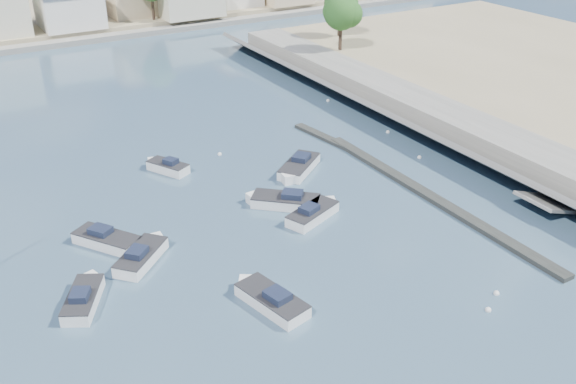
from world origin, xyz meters
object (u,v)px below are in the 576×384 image
(motorboat_b, at_px, (143,255))
(motorboat_d, at_px, (298,168))
(motorboat_a, at_px, (269,299))
(motorboat_e, at_px, (84,298))
(motorboat_f, at_px, (166,167))
(motorboat_c, at_px, (282,201))
(motorboat_g, at_px, (110,241))
(motorboat_h, at_px, (314,213))

(motorboat_b, bearing_deg, motorboat_d, 21.44)
(motorboat_a, xyz_separation_m, motorboat_b, (-4.86, 8.37, -0.00))
(motorboat_e, relative_size, motorboat_f, 1.14)
(motorboat_b, bearing_deg, motorboat_f, 62.55)
(motorboat_b, xyz_separation_m, motorboat_c, (11.67, 1.79, 0.00))
(motorboat_b, height_order, motorboat_c, same)
(motorboat_d, distance_m, motorboat_g, 17.43)
(motorboat_b, xyz_separation_m, motorboat_e, (-4.56, -2.62, 0.00))
(motorboat_a, relative_size, motorboat_g, 1.10)
(motorboat_d, bearing_deg, motorboat_h, -112.37)
(motorboat_b, distance_m, motorboat_d, 16.93)
(motorboat_g, bearing_deg, motorboat_d, 11.08)
(motorboat_d, bearing_deg, motorboat_f, 148.23)
(motorboat_d, distance_m, motorboat_h, 7.78)
(motorboat_e, height_order, motorboat_h, same)
(motorboat_h, bearing_deg, motorboat_g, 164.79)
(motorboat_c, distance_m, motorboat_g, 13.06)
(motorboat_b, distance_m, motorboat_h, 12.83)
(motorboat_h, bearing_deg, motorboat_d, 67.63)
(motorboat_a, relative_size, motorboat_h, 1.10)
(motorboat_a, relative_size, motorboat_e, 1.21)
(motorboat_d, distance_m, motorboat_e, 22.15)
(motorboat_e, bearing_deg, motorboat_d, 23.44)
(motorboat_e, height_order, motorboat_f, same)
(motorboat_e, distance_m, motorboat_h, 17.43)
(motorboat_a, bearing_deg, motorboat_g, 118.98)
(motorboat_b, distance_m, motorboat_f, 13.59)
(motorboat_d, bearing_deg, motorboat_c, -132.87)
(motorboat_a, distance_m, motorboat_f, 20.48)
(motorboat_d, height_order, motorboat_h, same)
(motorboat_e, distance_m, motorboat_g, 6.34)
(motorboat_e, relative_size, motorboat_g, 0.91)
(motorboat_b, relative_size, motorboat_d, 0.86)
(motorboat_e, bearing_deg, motorboat_b, 29.90)
(motorboat_d, height_order, motorboat_e, same)
(motorboat_b, relative_size, motorboat_c, 0.87)
(motorboat_f, bearing_deg, motorboat_c, -62.26)
(motorboat_d, xyz_separation_m, motorboat_g, (-17.10, -3.35, 0.00))
(motorboat_a, height_order, motorboat_g, same)
(motorboat_d, height_order, motorboat_g, same)
(motorboat_c, xyz_separation_m, motorboat_e, (-16.23, -4.41, -0.00))
(motorboat_e, bearing_deg, motorboat_h, 5.31)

